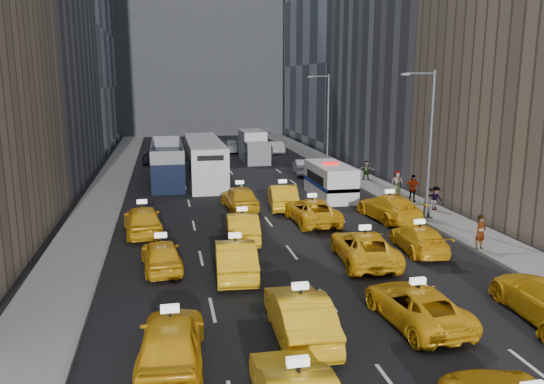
{
  "coord_description": "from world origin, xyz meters",
  "views": [
    {
      "loc": [
        -5.99,
        -16.55,
        8.39
      ],
      "look_at": [
        0.06,
        13.22,
        2.0
      ],
      "focal_mm": 35.0,
      "sensor_mm": 36.0,
      "label": 1
    }
  ],
  "objects": [
    {
      "name": "ground",
      "position": [
        0.0,
        0.0,
        0.0
      ],
      "size": [
        160.0,
        160.0,
        0.0
      ],
      "primitive_type": "plane",
      "color": "black",
      "rests_on": "ground"
    },
    {
      "name": "sidewalk_west",
      "position": [
        -10.5,
        25.0,
        0.07
      ],
      "size": [
        3.0,
        90.0,
        0.15
      ],
      "primitive_type": "cube",
      "color": "gray",
      "rests_on": "ground"
    },
    {
      "name": "sidewalk_east",
      "position": [
        10.5,
        25.0,
        0.07
      ],
      "size": [
        3.0,
        90.0,
        0.15
      ],
      "primitive_type": "cube",
      "color": "gray",
      "rests_on": "ground"
    },
    {
      "name": "curb_west",
      "position": [
        -9.05,
        25.0,
        0.09
      ],
      "size": [
        0.15,
        90.0,
        0.18
      ],
      "primitive_type": "cube",
      "color": "slate",
      "rests_on": "ground"
    },
    {
      "name": "curb_east",
      "position": [
        9.05,
        25.0,
        0.09
      ],
      "size": [
        0.15,
        90.0,
        0.18
      ],
      "primitive_type": "cube",
      "color": "slate",
      "rests_on": "ground"
    },
    {
      "name": "building_backdrop",
      "position": [
        0.0,
        72.0,
        20.0
      ],
      "size": [
        30.0,
        12.0,
        40.0
      ],
      "primitive_type": "cube",
      "color": "slate",
      "rests_on": "ground"
    },
    {
      "name": "streetlight_near",
      "position": [
        9.18,
        12.0,
        4.92
      ],
      "size": [
        2.15,
        0.22,
        9.0
      ],
      "color": "#595B60",
      "rests_on": "ground"
    },
    {
      "name": "streetlight_far",
      "position": [
        9.18,
        32.0,
        4.92
      ],
      "size": [
        2.15,
        0.22,
        9.0
      ],
      "color": "#595B60",
      "rests_on": "ground"
    },
    {
      "name": "taxi_4",
      "position": [
        -6.04,
        -1.75,
        0.81
      ],
      "size": [
        2.29,
        4.9,
        1.62
      ],
      "primitive_type": "imported",
      "rotation": [
        0.0,
        0.0,
        3.06
      ],
      "color": "#F3AE14",
      "rests_on": "ground"
    },
    {
      "name": "taxi_5",
      "position": [
        -1.84,
        -0.77,
        0.8
      ],
      "size": [
        1.85,
        4.92,
        1.6
      ],
      "primitive_type": "imported",
      "rotation": [
        0.0,
        0.0,
        3.11
      ],
      "color": "#F3AE14",
      "rests_on": "ground"
    },
    {
      "name": "taxi_6",
      "position": [
        2.46,
        -0.51,
        0.67
      ],
      "size": [
        2.57,
        4.98,
        1.34
      ],
      "primitive_type": "imported",
      "rotation": [
        0.0,
        0.0,
        3.21
      ],
      "color": "#F3AE14",
      "rests_on": "ground"
    },
    {
      "name": "taxi_8",
      "position": [
        -6.34,
        6.77,
        0.7
      ],
      "size": [
        2.04,
        4.25,
        1.4
      ],
      "primitive_type": "imported",
      "rotation": [
        0.0,
        0.0,
        3.24
      ],
      "color": "#F3AE14",
      "rests_on": "ground"
    },
    {
      "name": "taxi_9",
      "position": [
        -3.17,
        5.41,
        0.8
      ],
      "size": [
        2.03,
        4.98,
        1.6
      ],
      "primitive_type": "imported",
      "rotation": [
        0.0,
        0.0,
        3.07
      ],
      "color": "#F3AE14",
      "rests_on": "ground"
    },
    {
      "name": "taxi_10",
      "position": [
        3.01,
        5.94,
        0.73
      ],
      "size": [
        2.98,
        5.51,
        1.47
      ],
      "primitive_type": "imported",
      "rotation": [
        0.0,
        0.0,
        3.04
      ],
      "color": "#F3AE14",
      "rests_on": "ground"
    },
    {
      "name": "taxi_11",
      "position": [
        6.27,
        6.9,
        0.66
      ],
      "size": [
        2.25,
        4.7,
        1.32
      ],
      "primitive_type": "imported",
      "rotation": [
        0.0,
        0.0,
        3.05
      ],
      "color": "#F3AE14",
      "rests_on": "ground"
    },
    {
      "name": "taxi_12",
      "position": [
        -7.36,
        12.77,
        0.82
      ],
      "size": [
        2.44,
        5.0,
        1.64
      ],
      "primitive_type": "imported",
      "rotation": [
        0.0,
        0.0,
        3.25
      ],
      "color": "#F3AE14",
      "rests_on": "ground"
    },
    {
      "name": "taxi_13",
      "position": [
        -2.11,
        10.48,
        0.76
      ],
      "size": [
        1.98,
        4.75,
        1.53
      ],
      "primitive_type": "imported",
      "rotation": [
        0.0,
        0.0,
        3.06
      ],
      "color": "#F3AE14",
      "rests_on": "ground"
    },
    {
      "name": "taxi_14",
      "position": [
        2.51,
        13.26,
        0.73
      ],
      "size": [
        2.61,
        5.36,
        1.47
      ],
      "primitive_type": "imported",
      "rotation": [
        0.0,
        0.0,
        3.18
      ],
      "color": "#F3AE14",
      "rests_on": "ground"
    },
    {
      "name": "taxi_15",
      "position": [
        7.33,
        12.94,
        0.79
      ],
      "size": [
        2.68,
        5.61,
        1.58
      ],
      "primitive_type": "imported",
      "rotation": [
        0.0,
        0.0,
        3.23
      ],
      "color": "#F3AE14",
      "rests_on": "ground"
    },
    {
      "name": "taxi_16",
      "position": [
        -1.26,
        17.45,
        0.81
      ],
      "size": [
        2.21,
        4.88,
        1.62
      ],
      "primitive_type": "imported",
      "rotation": [
        0.0,
        0.0,
        3.2
      ],
      "color": "#F3AE14",
      "rests_on": "ground"
    },
    {
      "name": "taxi_17",
      "position": [
        1.6,
        17.26,
        0.81
      ],
      "size": [
        2.28,
        5.06,
        1.61
      ],
      "primitive_type": "imported",
      "rotation": [
        0.0,
        0.0,
        3.02
      ],
      "color": "#F3AE14",
      "rests_on": "ground"
    },
    {
      "name": "nypd_van",
      "position": [
        5.78,
        19.95,
        1.18
      ],
      "size": [
        2.78,
        6.23,
        2.61
      ],
      "rotation": [
        0.0,
        0.0,
        -0.07
      ],
      "color": "white",
      "rests_on": "ground"
    },
    {
      "name": "double_decker",
      "position": [
        -5.85,
        28.56,
        1.61
      ],
      "size": [
        2.93,
        11.25,
        3.25
      ],
      "rotation": [
        0.0,
        0.0,
        -0.04
      ],
      "color": "black",
      "rests_on": "ground"
    },
    {
      "name": "city_bus",
      "position": [
        -2.75,
        28.66,
        1.72
      ],
      "size": [
        2.94,
        13.43,
        3.46
      ],
      "rotation": [
        0.0,
        0.0,
        0.01
      ],
      "color": "silver",
      "rests_on": "ground"
    },
    {
      "name": "box_truck",
      "position": [
        3.24,
        38.57,
        1.56
      ],
      "size": [
        2.7,
        7.06,
        3.18
      ],
      "rotation": [
        0.0,
        0.0,
        -0.05
      ],
      "color": "silver",
      "rests_on": "ground"
    },
    {
      "name": "misc_car_0",
      "position": [
        6.27,
        29.58,
        0.71
      ],
      "size": [
        2.08,
        4.47,
        1.42
      ],
      "primitive_type": "imported",
      "rotation": [
        0.0,
        0.0,
        3.0
      ],
      "color": "#929599",
      "rests_on": "ground"
    },
    {
      "name": "misc_car_1",
      "position": [
        -6.8,
        39.28,
        0.74
      ],
      "size": [
        3.05,
        5.59,
        1.49
      ],
      "primitive_type": "imported",
      "rotation": [
        0.0,
        0.0,
        3.03
      ],
      "color": "black",
      "rests_on": "ground"
    },
    {
      "name": "misc_car_2",
      "position": [
        1.53,
        46.08,
        0.76
      ],
      "size": [
        2.83,
        5.5,
        1.53
      ],
      "primitive_type": "imported",
      "rotation": [
        0.0,
        0.0,
        3.28
      ],
      "color": "gray",
      "rests_on": "ground"
    },
    {
      "name": "misc_car_3",
      "position": [
        -1.36,
        42.31,
        0.81
      ],
      "size": [
        2.55,
        5.0,
        1.63
      ],
      "primitive_type": "imported",
      "rotation": [
        0.0,
        0.0,
        3.28
      ],
      "color": "black",
      "rests_on": "ground"
    },
    {
      "name": "misc_car_4",
      "position": [
        6.78,
        44.59,
        0.71
      ],
      "size": [
        1.64,
        4.34,
        1.42
      ],
      "primitive_type": "imported",
      "rotation": [
        0.0,
        0.0,
        3.17
      ],
      "color": "#AAADB2",
      "rests_on": "ground"
    },
    {
      "name": "pedestrian_0",
      "position": [
        9.21,
        6.18,
        1.01
      ],
      "size": [
        0.72,
        0.57,
        1.73
      ],
      "primitive_type": "imported",
      "rotation": [
        0.0,
        0.0,
        0.28
      ],
      "color": "gray",
      "rests_on": "sidewalk_east"
    },
    {
      "name": "pedestrian_1",
      "position": [
        9.61,
        12.21,
        1.11
      ],
      "size": [
        0.94,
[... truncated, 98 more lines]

